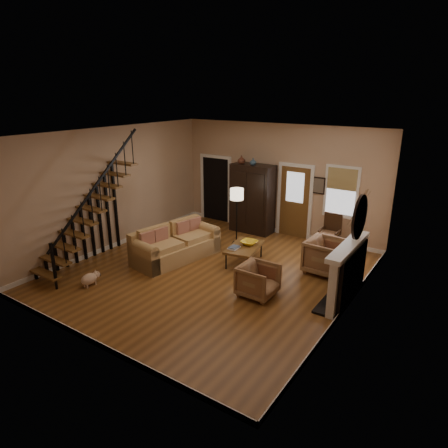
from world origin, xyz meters
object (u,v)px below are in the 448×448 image
Objects in this scene: sofa at (176,243)px; side_chair at (330,233)px; armchair_right at (327,257)px; armoire at (252,199)px; floor_lamp at (237,217)px; armchair_left at (258,280)px; coffee_table at (244,254)px.

sofa is 2.25× the size of side_chair.
armchair_right is 1.48m from side_chair.
side_chair is (2.55, -0.20, -0.54)m from armoire.
armoire reaches higher than armchair_right.
armoire is 1.29× the size of floor_lamp.
armchair_left is at bearing -1.19° from sofa.
armchair_left is at bearing -49.15° from floor_lamp.
armchair_left is at bearing -58.10° from armoire.
side_chair is (1.49, 2.01, 0.28)m from coffee_table.
armoire is 1.74× the size of coffee_table.
sofa reaches higher than coffee_table.
sofa is 1.79m from coffee_table.
sofa is (-0.55, -2.97, -0.62)m from armoire.
side_chair reaches higher than armchair_left.
sofa is at bearing 113.05° from armchair_right.
side_chair is (2.37, 1.00, -0.30)m from floor_lamp.
armoire is 3.46m from armchair_right.
side_chair reaches higher than sofa.
armchair_right is at bearing 17.22° from coffee_table.
floor_lamp is at bearing 83.68° from armchair_right.
coffee_table is at bearing 109.29° from armchair_right.
armoire is 2.72× the size of armchair_left.
coffee_table is 2.52m from side_chair.
armoire reaches higher than sofa.
armoire reaches higher than armchair_left.
sofa is 3.80m from armchair_right.
armoire is 2.06× the size of side_chair.
armchair_left is (2.18, -3.51, -0.70)m from armoire.
sofa is 4.16m from side_chair.
armchair_left is (2.73, -0.54, -0.08)m from sofa.
armchair_right reaches higher than armchair_left.
side_chair reaches higher than armchair_right.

